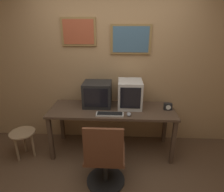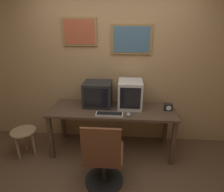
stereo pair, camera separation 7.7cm
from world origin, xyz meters
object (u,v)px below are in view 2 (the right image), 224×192
Objects in this scene: office_chair at (103,160)px; monitor_right at (130,94)px; mouse_near_keyboard at (128,114)px; keyboard_main at (109,114)px; monitor_left at (98,94)px; desk_clock at (168,107)px; side_stool at (24,136)px.

monitor_right is at bearing 69.44° from office_chair.
office_chair is at bearing -119.06° from mouse_near_keyboard.
monitor_right reaches higher than mouse_near_keyboard.
monitor_left is at bearing 122.25° from keyboard_main.
office_chair reaches higher than desk_clock.
office_chair is at bearing -110.56° from monitor_right.
office_chair is 1.39m from side_stool.
side_stool is at bearing -178.99° from keyboard_main.
desk_clock is at bearing 6.47° from side_stool.
keyboard_main is at bearing 1.01° from side_stool.
desk_clock reaches higher than side_stool.
monitor_left is 1.10× the size of keyboard_main.
monitor_right is at bearing -2.59° from monitor_left.
office_chair is (-0.03, -0.53, -0.36)m from keyboard_main.
side_stool is (-1.62, -0.34, -0.61)m from monitor_right.
mouse_near_keyboard reaches higher than side_stool.
keyboard_main is 0.65m from office_chair.
desk_clock is (0.86, 0.22, 0.04)m from keyboard_main.
monitor_left is at bearing 101.95° from office_chair.
monitor_left reaches higher than office_chair.
keyboard_main is (-0.29, -0.32, -0.20)m from monitor_right.
keyboard_main is 0.27m from mouse_near_keyboard.
keyboard_main is at bearing 86.88° from office_chair.
monitor_right reaches higher than desk_clock.
monitor_right is 0.47m from keyboard_main.
monitor_right is 1.07m from office_chair.
monitor_right reaches higher than monitor_left.
desk_clock is (0.59, 0.22, 0.03)m from mouse_near_keyboard.
mouse_near_keyboard is 1.65m from side_stool.
monitor_right is (0.50, -0.02, 0.02)m from monitor_left.
side_stool is (-2.19, -0.25, -0.45)m from desk_clock.
desk_clock is (1.08, -0.11, -0.14)m from monitor_left.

